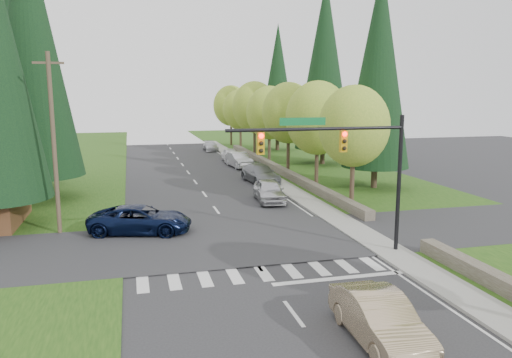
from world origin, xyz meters
name	(u,v)px	position (x,y,z in m)	size (l,w,h in m)	color
ground	(285,302)	(0.00, 0.00, 0.00)	(120.00, 120.00, 0.00)	#28282B
grass_east	(363,188)	(13.00, 20.00, 0.03)	(14.00, 110.00, 0.06)	#1F4713
grass_west	(22,206)	(-13.00, 20.00, 0.03)	(14.00, 110.00, 0.06)	#1F4713
cross_street	(240,242)	(0.00, 8.00, 0.00)	(120.00, 8.00, 0.10)	#28282B
sidewalk_east	(285,187)	(6.90, 22.00, 0.07)	(1.80, 80.00, 0.13)	gray
curb_east	(275,187)	(6.05, 22.00, 0.07)	(0.20, 80.00, 0.13)	gray
stone_wall_north	(277,169)	(8.60, 30.00, 0.35)	(0.70, 40.00, 0.70)	#4C4438
traffic_signal	(346,154)	(4.37, 4.50, 4.98)	(8.70, 0.37, 6.80)	black
utility_pole	(54,143)	(-9.50, 12.00, 5.14)	(1.60, 0.24, 10.00)	#473828
decid_tree_0	(354,126)	(9.20, 14.00, 5.60)	(4.80, 4.80, 8.37)	#38281C
decid_tree_1	(318,118)	(9.30, 21.00, 5.80)	(5.20, 5.20, 8.80)	#38281C
decid_tree_2	(289,113)	(9.10, 28.00, 5.93)	(5.00, 5.00, 8.82)	#38281C
decid_tree_3	(269,113)	(9.20, 35.00, 5.66)	(5.00, 5.00, 8.55)	#38281C
decid_tree_4	(255,107)	(9.30, 42.00, 6.06)	(5.40, 5.40, 9.18)	#38281C
decid_tree_5	(240,110)	(9.10, 49.00, 5.53)	(4.80, 4.80, 8.30)	#38281C
decid_tree_6	(231,106)	(9.20, 56.00, 5.86)	(5.20, 5.20, 8.86)	#38281C
conifer_w_c	(30,43)	(-12.00, 22.00, 11.29)	(6.46, 6.46, 20.80)	#38281C
conifer_w_e	(18,62)	(-14.00, 28.00, 10.29)	(5.78, 5.78, 18.80)	#38281C
conifer_e_a	(379,68)	(14.00, 20.00, 9.79)	(5.44, 5.44, 17.80)	#38281C
conifer_e_b	(324,64)	(15.00, 34.00, 10.79)	(6.12, 6.12, 19.80)	#38281C
conifer_e_c	(278,81)	(14.00, 48.00, 9.29)	(5.10, 5.10, 16.80)	#38281C
sedan_champagne	(380,319)	(1.97, -3.65, 0.79)	(1.67, 4.79, 1.58)	tan
suv_navy	(141,220)	(-5.07, 11.00, 0.79)	(2.62, 5.69, 1.58)	black
parked_car_a	(269,191)	(4.20, 17.17, 0.81)	(1.91, 4.74, 1.62)	silver
parked_car_b	(260,174)	(5.52, 24.82, 0.79)	(2.22, 5.46, 1.59)	slate
parked_car_c	(239,160)	(5.60, 33.98, 0.80)	(1.70, 4.88, 1.61)	silver
parked_car_d	(230,155)	(5.60, 38.67, 0.76)	(1.80, 4.48, 1.53)	white
parked_car_e	(211,146)	(5.10, 49.86, 0.62)	(1.73, 4.25, 1.23)	silver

